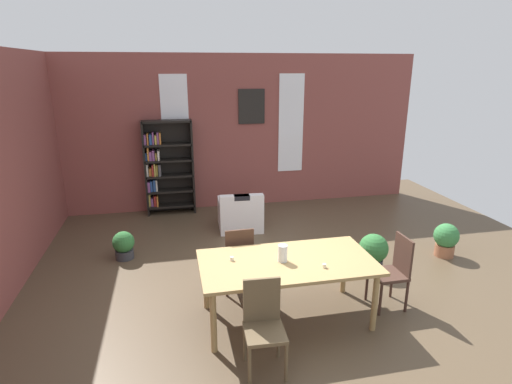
{
  "coord_description": "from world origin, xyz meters",
  "views": [
    {
      "loc": [
        -1.37,
        -4.8,
        2.98
      ],
      "look_at": [
        -0.03,
        1.52,
        1.0
      ],
      "focal_mm": 28.89,
      "sensor_mm": 36.0,
      "label": 1
    }
  ],
  "objects_px": {
    "bookshelf_tall": "(165,167)",
    "vase_on_table": "(283,253)",
    "potted_plant_corner": "(124,245)",
    "dining_chair_near_left": "(264,323)",
    "armchair_white": "(240,215)",
    "potted_plant_window": "(373,251)",
    "dining_chair_far_left": "(238,257)",
    "dining_table": "(287,267)",
    "potted_plant_by_shelf": "(446,239)",
    "dining_chair_head_right": "(394,269)"
  },
  "relations": [
    {
      "from": "armchair_white",
      "to": "potted_plant_window",
      "type": "xyz_separation_m",
      "value": [
        1.66,
        -2.11,
        0.05
      ]
    },
    {
      "from": "bookshelf_tall",
      "to": "potted_plant_corner",
      "type": "height_order",
      "value": "bookshelf_tall"
    },
    {
      "from": "potted_plant_corner",
      "to": "vase_on_table",
      "type": "bearing_deg",
      "value": -46.26
    },
    {
      "from": "vase_on_table",
      "to": "potted_plant_by_shelf",
      "type": "height_order",
      "value": "vase_on_table"
    },
    {
      "from": "bookshelf_tall",
      "to": "potted_plant_by_shelf",
      "type": "bearing_deg",
      "value": -34.73
    },
    {
      "from": "potted_plant_window",
      "to": "dining_table",
      "type": "bearing_deg",
      "value": -150.7
    },
    {
      "from": "dining_chair_head_right",
      "to": "dining_table",
      "type": "bearing_deg",
      "value": -179.97
    },
    {
      "from": "dining_chair_far_left",
      "to": "potted_plant_corner",
      "type": "xyz_separation_m",
      "value": [
        -1.63,
        1.37,
        -0.28
      ]
    },
    {
      "from": "dining_table",
      "to": "dining_chair_far_left",
      "type": "bearing_deg",
      "value": 121.28
    },
    {
      "from": "dining_chair_near_left",
      "to": "potted_plant_corner",
      "type": "relative_size",
      "value": 2.08
    },
    {
      "from": "dining_chair_head_right",
      "to": "potted_plant_window",
      "type": "bearing_deg",
      "value": 77.47
    },
    {
      "from": "potted_plant_corner",
      "to": "bookshelf_tall",
      "type": "bearing_deg",
      "value": 71.28
    },
    {
      "from": "dining_chair_head_right",
      "to": "potted_plant_corner",
      "type": "xyz_separation_m",
      "value": [
        -3.51,
        2.13,
        -0.28
      ]
    },
    {
      "from": "dining_chair_far_left",
      "to": "potted_plant_corner",
      "type": "relative_size",
      "value": 2.08
    },
    {
      "from": "dining_chair_head_right",
      "to": "dining_chair_far_left",
      "type": "height_order",
      "value": "same"
    },
    {
      "from": "dining_chair_head_right",
      "to": "potted_plant_window",
      "type": "relative_size",
      "value": 1.6
    },
    {
      "from": "armchair_white",
      "to": "potted_plant_by_shelf",
      "type": "height_order",
      "value": "armchair_white"
    },
    {
      "from": "potted_plant_by_shelf",
      "to": "potted_plant_corner",
      "type": "xyz_separation_m",
      "value": [
        -5.11,
        0.98,
        -0.06
      ]
    },
    {
      "from": "bookshelf_tall",
      "to": "potted_plant_by_shelf",
      "type": "relative_size",
      "value": 3.53
    },
    {
      "from": "dining_table",
      "to": "dining_chair_head_right",
      "type": "distance_m",
      "value": 1.42
    },
    {
      "from": "vase_on_table",
      "to": "potted_plant_window",
      "type": "height_order",
      "value": "vase_on_table"
    },
    {
      "from": "bookshelf_tall",
      "to": "armchair_white",
      "type": "height_order",
      "value": "bookshelf_tall"
    },
    {
      "from": "dining_chair_far_left",
      "to": "potted_plant_window",
      "type": "height_order",
      "value": "dining_chair_far_left"
    },
    {
      "from": "bookshelf_tall",
      "to": "potted_plant_by_shelf",
      "type": "distance_m",
      "value": 5.41
    },
    {
      "from": "potted_plant_corner",
      "to": "potted_plant_by_shelf",
      "type": "bearing_deg",
      "value": -10.87
    },
    {
      "from": "dining_chair_head_right",
      "to": "bookshelf_tall",
      "type": "relative_size",
      "value": 0.49
    },
    {
      "from": "potted_plant_window",
      "to": "dining_chair_far_left",
      "type": "bearing_deg",
      "value": -176.12
    },
    {
      "from": "dining_chair_near_left",
      "to": "dining_chair_far_left",
      "type": "relative_size",
      "value": 1.0
    },
    {
      "from": "potted_plant_corner",
      "to": "potted_plant_window",
      "type": "xyz_separation_m",
      "value": [
        3.71,
        -1.23,
        0.09
      ]
    },
    {
      "from": "armchair_white",
      "to": "potted_plant_corner",
      "type": "distance_m",
      "value": 2.23
    },
    {
      "from": "vase_on_table",
      "to": "armchair_white",
      "type": "height_order",
      "value": "vase_on_table"
    },
    {
      "from": "dining_chair_far_left",
      "to": "dining_table",
      "type": "bearing_deg",
      "value": -58.72
    },
    {
      "from": "vase_on_table",
      "to": "dining_chair_head_right",
      "type": "bearing_deg",
      "value": 0.03
    },
    {
      "from": "bookshelf_tall",
      "to": "vase_on_table",
      "type": "bearing_deg",
      "value": -72.39
    },
    {
      "from": "armchair_white",
      "to": "potted_plant_corner",
      "type": "bearing_deg",
      "value": -156.75
    },
    {
      "from": "bookshelf_tall",
      "to": "potted_plant_window",
      "type": "bearing_deg",
      "value": -47.73
    },
    {
      "from": "dining_table",
      "to": "bookshelf_tall",
      "type": "xyz_separation_m",
      "value": [
        -1.39,
        4.21,
        0.29
      ]
    },
    {
      "from": "armchair_white",
      "to": "bookshelf_tall",
      "type": "bearing_deg",
      "value": 138.44
    },
    {
      "from": "vase_on_table",
      "to": "potted_plant_corner",
      "type": "height_order",
      "value": "vase_on_table"
    },
    {
      "from": "vase_on_table",
      "to": "potted_plant_corner",
      "type": "xyz_separation_m",
      "value": [
        -2.04,
        2.13,
        -0.64
      ]
    },
    {
      "from": "dining_table",
      "to": "potted_plant_corner",
      "type": "height_order",
      "value": "dining_table"
    },
    {
      "from": "dining_table",
      "to": "armchair_white",
      "type": "relative_size",
      "value": 2.45
    },
    {
      "from": "vase_on_table",
      "to": "potted_plant_window",
      "type": "relative_size",
      "value": 0.34
    },
    {
      "from": "vase_on_table",
      "to": "potted_plant_corner",
      "type": "relative_size",
      "value": 0.45
    },
    {
      "from": "potted_plant_by_shelf",
      "to": "potted_plant_window",
      "type": "height_order",
      "value": "potted_plant_window"
    },
    {
      "from": "dining_chair_far_left",
      "to": "armchair_white",
      "type": "height_order",
      "value": "dining_chair_far_left"
    },
    {
      "from": "dining_table",
      "to": "dining_chair_near_left",
      "type": "bearing_deg",
      "value": -121.21
    },
    {
      "from": "vase_on_table",
      "to": "potted_plant_window",
      "type": "bearing_deg",
      "value": 28.44
    },
    {
      "from": "potted_plant_by_shelf",
      "to": "dining_chair_far_left",
      "type": "bearing_deg",
      "value": -173.68
    },
    {
      "from": "dining_chair_near_left",
      "to": "armchair_white",
      "type": "distance_m",
      "value": 3.8
    }
  ]
}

